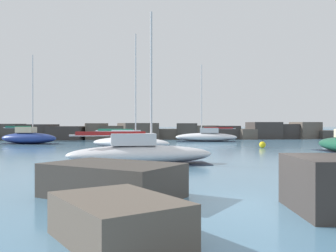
# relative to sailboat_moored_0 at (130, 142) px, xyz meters

# --- Properties ---
(ground_plane) EXTENTS (600.00, 600.00, 0.00)m
(ground_plane) POSITION_rel_sailboat_moored_0_xyz_m (3.41, -24.16, -0.62)
(ground_plane) COLOR teal
(open_sea_beyond) EXTENTS (400.00, 116.00, 0.01)m
(open_sea_beyond) POSITION_rel_sailboat_moored_0_xyz_m (3.41, 81.52, -0.62)
(open_sea_beyond) COLOR teal
(open_sea_beyond) RESTS_ON ground
(breakwater_jetty) EXTENTS (57.39, 7.07, 2.52)m
(breakwater_jetty) POSITION_rel_sailboat_moored_0_xyz_m (4.18, 21.38, 0.40)
(breakwater_jetty) COLOR #423D38
(breakwater_jetty) RESTS_ON ground
(foreground_rocks) EXTENTS (16.55, 8.11, 1.38)m
(foreground_rocks) POSITION_rel_sailboat_moored_0_xyz_m (3.76, -24.66, -0.13)
(foreground_rocks) COLOR brown
(foreground_rocks) RESTS_ON ground
(sailboat_moored_0) EXTENTS (7.81, 5.76, 10.21)m
(sailboat_moored_0) POSITION_rel_sailboat_moored_0_xyz_m (0.00, 0.00, 0.00)
(sailboat_moored_0) COLOR white
(sailboat_moored_0) RESTS_ON ground
(sailboat_moored_2) EXTENTS (8.06, 3.66, 9.76)m
(sailboat_moored_2) POSITION_rel_sailboat_moored_0_xyz_m (9.78, 13.13, 0.02)
(sailboat_moored_2) COLOR white
(sailboat_moored_2) RESTS_ON ground
(sailboat_moored_3) EXTENTS (6.85, 4.02, 9.90)m
(sailboat_moored_3) POSITION_rel_sailboat_moored_0_xyz_m (-11.16, 9.38, 0.10)
(sailboat_moored_3) COLOR navy
(sailboat_moored_3) RESTS_ON ground
(sailboat_moored_4) EXTENTS (8.08, 2.87, 8.34)m
(sailboat_moored_4) POSITION_rel_sailboat_moored_0_xyz_m (0.50, -13.21, -0.00)
(sailboat_moored_4) COLOR silver
(sailboat_moored_4) RESTS_ON ground
(mooring_buoy_orange_near) EXTENTS (0.63, 0.63, 0.83)m
(mooring_buoy_orange_near) POSITION_rel_sailboat_moored_0_xyz_m (-1.47, 12.92, -0.30)
(mooring_buoy_orange_near) COLOR #EA5914
(mooring_buoy_orange_near) RESTS_ON ground
(mooring_buoy_far_side) EXTENTS (0.59, 0.59, 0.79)m
(mooring_buoy_far_side) POSITION_rel_sailboat_moored_0_xyz_m (12.19, -0.27, -0.32)
(mooring_buoy_far_side) COLOR yellow
(mooring_buoy_far_side) RESTS_ON ground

